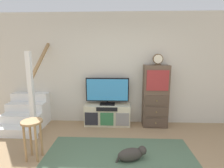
# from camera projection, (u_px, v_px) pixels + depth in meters

# --- Properties ---
(back_wall) EXTENTS (6.40, 0.12, 2.70)m
(back_wall) POSITION_uv_depth(u_px,v_px,m) (120.00, 69.00, 4.37)
(back_wall) COLOR beige
(back_wall) RESTS_ON ground_plane
(area_rug) EXTENTS (2.60, 1.80, 0.01)m
(area_rug) POSITION_uv_depth(u_px,v_px,m) (119.00, 166.00, 2.79)
(area_rug) COLOR #4C664C
(area_rug) RESTS_ON ground_plane
(media_console) EXTENTS (1.10, 0.38, 0.51)m
(media_console) POSITION_uv_depth(u_px,v_px,m) (107.00, 115.00, 4.32)
(media_console) COLOR beige
(media_console) RESTS_ON ground_plane
(television) EXTENTS (1.03, 0.22, 0.65)m
(television) POSITION_uv_depth(u_px,v_px,m) (107.00, 90.00, 4.23)
(television) COLOR black
(television) RESTS_ON media_console
(side_cabinet) EXTENTS (0.58, 0.38, 1.48)m
(side_cabinet) POSITION_uv_depth(u_px,v_px,m) (155.00, 96.00, 4.19)
(side_cabinet) COLOR brown
(side_cabinet) RESTS_ON ground_plane
(desk_clock) EXTENTS (0.23, 0.08, 0.26)m
(desk_clock) POSITION_uv_depth(u_px,v_px,m) (158.00, 60.00, 4.01)
(desk_clock) COLOR #4C3823
(desk_clock) RESTS_ON side_cabinet
(staircase) EXTENTS (1.00, 1.36, 2.20)m
(staircase) POSITION_uv_depth(u_px,v_px,m) (30.00, 109.00, 4.39)
(staircase) COLOR white
(staircase) RESTS_ON ground_plane
(bar_stool_near) EXTENTS (0.34, 0.34, 0.68)m
(bar_stool_near) POSITION_uv_depth(u_px,v_px,m) (32.00, 130.00, 2.91)
(bar_stool_near) COLOR #A37A4C
(bar_stool_near) RESTS_ON ground_plane
(dog) EXTENTS (0.53, 0.32, 0.23)m
(dog) POSITION_uv_depth(u_px,v_px,m) (132.00, 154.00, 2.92)
(dog) COLOR #332D28
(dog) RESTS_ON ground_plane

